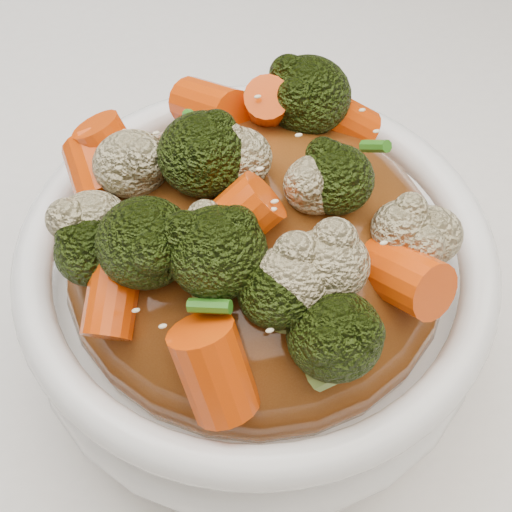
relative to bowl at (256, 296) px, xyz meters
name	(u,v)px	position (x,y,z in m)	size (l,w,h in m)	color
tablecloth	(348,356)	(0.05, -0.01, -0.06)	(1.20, 0.80, 0.04)	white
bowl	(256,296)	(0.00, 0.00, 0.00)	(0.21, 0.21, 0.08)	white
sauce_base	(256,260)	(0.00, 0.00, 0.03)	(0.17, 0.17, 0.09)	#663311
carrots	(256,166)	(0.00, 0.00, 0.09)	(0.17, 0.17, 0.05)	#E54607
broccoli	(256,168)	(0.00, 0.00, 0.09)	(0.17, 0.17, 0.04)	black
cauliflower	(256,171)	(0.00, 0.00, 0.09)	(0.17, 0.17, 0.04)	tan
scallions	(256,164)	(0.00, 0.00, 0.09)	(0.13, 0.13, 0.02)	#2D711A
sesame_seeds	(256,164)	(0.00, 0.00, 0.09)	(0.15, 0.15, 0.01)	beige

